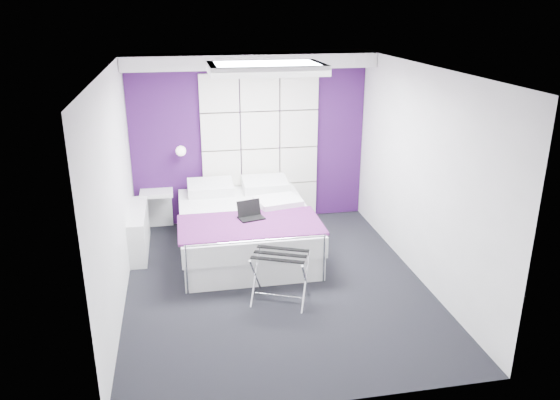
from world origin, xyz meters
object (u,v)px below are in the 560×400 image
radiator (139,230)px  bed (245,228)px  wall_lamp (181,150)px  luggage_rack (280,277)px  laptop (251,214)px  nightstand (156,193)px

radiator → bed: (1.45, -0.26, 0.03)m
wall_lamp → luggage_rack: 2.84m
radiator → wall_lamp: bearing=49.9°
laptop → luggage_rack: bearing=-95.3°
wall_lamp → luggage_rack: (1.03, -2.48, -0.92)m
nightstand → luggage_rack: (1.43, -2.44, -0.29)m
luggage_rack → wall_lamp: bearing=135.9°
wall_lamp → radiator: 1.35m
bed → laptop: size_ratio=6.94×
bed → wall_lamp: bearing=128.5°
nightstand → laptop: 1.83m
nightstand → luggage_rack: nightstand is taller
laptop → wall_lamp: bearing=107.1°
wall_lamp → radiator: size_ratio=0.12×
bed → nightstand: size_ratio=4.57×
bed → laptop: 0.50m
nightstand → radiator: bearing=-108.4°
nightstand → luggage_rack: 2.84m
wall_lamp → laptop: 1.70m
wall_lamp → laptop: wall_lamp is taller
wall_lamp → luggage_rack: wall_lamp is taller
bed → nightstand: 1.58m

